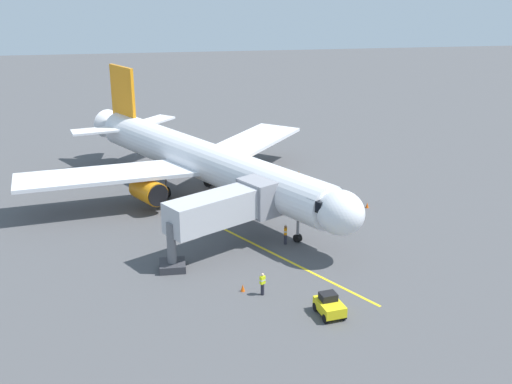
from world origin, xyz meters
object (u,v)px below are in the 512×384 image
Objects in this scene: ground_crew_wing_walker at (285,234)px; airplane at (202,161)px; safety_cone_nose_left at (243,288)px; ground_crew_loader at (298,179)px; safety_cone_nose_right at (367,205)px; safety_cone_wing_port at (339,212)px; tug_near_nose at (329,305)px; ground_crew_marshaller at (262,284)px; jet_bridge at (229,207)px.

airplane is at bearing -63.17° from ground_crew_wing_walker.
ground_crew_wing_walker is 8.96m from safety_cone_nose_left.
airplane is at bearing 12.01° from ground_crew_loader.
ground_crew_wing_walker is 3.11× the size of safety_cone_nose_right.
safety_cone_wing_port is (-12.43, 6.16, -3.73)m from airplane.
safety_cone_nose_left is at bearing 68.02° from ground_crew_loader.
airplane is 21.12× the size of ground_crew_loader.
ground_crew_loader is 0.68× the size of tug_near_nose.
ground_crew_marshaller is at bearing 97.76° from airplane.
jet_bridge is 8.59m from ground_crew_marshaller.
tug_near_nose is (-6.80, 23.79, -3.30)m from airplane.
airplane is 14.29× the size of tug_near_nose.
safety_cone_nose_left is at bearing 58.74° from ground_crew_wing_walker.
ground_crew_marshaller is 23.78m from ground_crew_loader.
ground_crew_wing_walker is at bearing 73.60° from ground_crew_loader.
safety_cone_wing_port is at bearing -150.58° from jet_bridge.
airplane is 65.65× the size of safety_cone_wing_port.
ground_crew_marshaller and ground_crew_wing_walker have the same top height.
airplane is 20.07m from safety_cone_nose_left.
ground_crew_loader is (-7.49, -22.57, 0.00)m from ground_crew_marshaller.
ground_crew_loader is (-10.27, -2.18, -3.12)m from airplane.
ground_crew_wing_walker is 3.11× the size of safety_cone_nose_left.
ground_crew_loader is 8.87m from safety_cone_nose_right.
airplane reaches higher than ground_crew_loader.
jet_bridge reaches higher than ground_crew_wing_walker.
airplane is 13.84m from ground_crew_wing_walker.
ground_crew_marshaller is at bearing 71.65° from ground_crew_loader.
ground_crew_wing_walker is at bearing -175.31° from jet_bridge.
safety_cone_nose_right is at bearing -133.71° from safety_cone_nose_left.
ground_crew_loader is at bearing -167.99° from airplane.
safety_cone_nose_right is (-5.30, 7.08, -0.61)m from ground_crew_loader.
jet_bridge is 5.58m from ground_crew_wing_walker.
safety_cone_nose_left is at bearing -37.59° from tug_near_nose.
airplane is at bearing -82.24° from ground_crew_marshaller.
tug_near_nose is (-4.02, 3.40, -0.18)m from ground_crew_marshaller.
safety_cone_nose_right is (-14.25, -7.52, -3.49)m from jet_bridge.
ground_crew_loader is 23.58m from safety_cone_nose_left.
safety_cone_wing_port is (-5.63, -17.63, -0.43)m from tug_near_nose.
ground_crew_marshaller is 3.11× the size of safety_cone_nose_right.
airplane reaches higher than ground_crew_wing_walker.
airplane reaches higher than safety_cone_nose_right.
safety_cone_nose_left is 1.00× the size of safety_cone_wing_port.
tug_near_nose is at bearing 93.48° from ground_crew_wing_walker.
ground_crew_wing_walker is 11.78m from tug_near_nose.
tug_near_nose is at bearing 65.10° from safety_cone_nose_right.
tug_near_nose is at bearing 115.74° from jet_bridge.
safety_cone_nose_left is (5.35, -4.12, -0.43)m from tug_near_nose.
safety_cone_wing_port is at bearing -124.14° from ground_crew_marshaller.
ground_crew_marshaller is 20.10m from safety_cone_nose_right.
airplane is 10.95m from ground_crew_loader.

